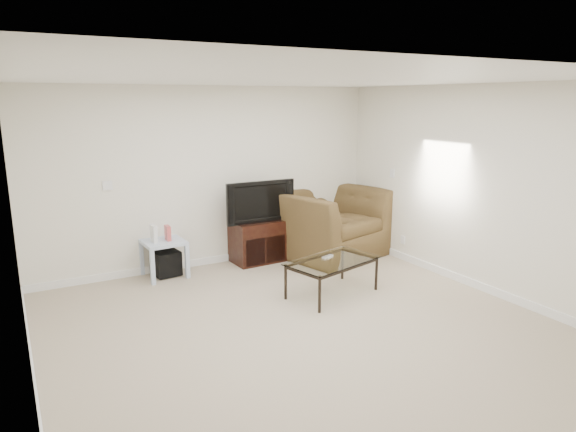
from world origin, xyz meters
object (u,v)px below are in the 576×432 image
side_table (164,258)px  recliner (329,212)px  coffee_table (332,277)px  television (258,201)px  subwoofer (166,263)px  tv_stand (257,241)px

side_table → recliner: recliner is taller
side_table → coffee_table: (1.59, -1.63, -0.03)m
side_table → coffee_table: bearing=-45.8°
television → coffee_table: bearing=-82.0°
side_table → subwoofer: 0.08m
side_table → recliner: (2.47, -0.23, 0.42)m
television → side_table: bearing=179.3°
tv_stand → subwoofer: size_ratio=2.24×
tv_stand → side_table: size_ratio=1.41×
tv_stand → coffee_table: tv_stand is taller
television → recliner: 1.14m
coffee_table → side_table: bearing=134.2°
subwoofer → recliner: size_ratio=0.21×
television → side_table: television is taller
coffee_table → subwoofer: bearing=133.3°
recliner → coffee_table: recliner is taller
recliner → subwoofer: bearing=159.3°
tv_stand → recliner: size_ratio=0.48×
side_table → subwoofer: side_table is taller
tv_stand → television: 0.60m
television → subwoofer: size_ratio=2.93×
side_table → subwoofer: (0.03, 0.02, -0.07)m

